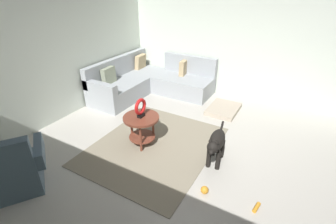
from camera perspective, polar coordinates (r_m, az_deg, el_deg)
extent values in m
cube|color=#B7B2A8|center=(3.90, 4.50, -12.66)|extent=(6.00, 6.00, 0.10)
cube|color=silver|center=(5.07, -27.08, 12.17)|extent=(6.00, 0.12, 2.70)
cube|color=silver|center=(5.88, 18.07, 15.69)|extent=(0.12, 6.00, 2.70)
cube|color=gray|center=(4.23, -3.22, -7.87)|extent=(2.30, 1.90, 0.01)
cube|color=#9EA3A8|center=(6.15, -8.79, 6.08)|extent=(2.20, 0.85, 0.42)
cube|color=#9EA3A8|center=(6.22, -11.72, 10.40)|extent=(2.20, 0.14, 0.46)
cube|color=#9EA3A8|center=(6.12, 3.56, 6.24)|extent=(0.85, 1.40, 0.42)
cube|color=#9EA3A8|center=(6.27, 5.16, 11.02)|extent=(0.14, 1.40, 0.46)
cube|color=#9EA3A8|center=(5.33, -15.73, 5.52)|extent=(0.16, 0.85, 0.22)
cube|color=tan|center=(6.70, -6.47, 11.56)|extent=(0.39, 0.18, 0.39)
cube|color=gray|center=(5.79, -13.72, 8.22)|extent=(0.39, 0.16, 0.39)
cube|color=tan|center=(6.20, 3.69, 10.29)|extent=(0.39, 0.18, 0.38)
cube|color=#4C6070|center=(3.93, -31.98, -12.61)|extent=(0.83, 0.83, 0.40)
cube|color=#4C6070|center=(3.49, -34.01, -9.54)|extent=(0.57, 0.45, 0.48)
cube|color=#4C6070|center=(3.71, -27.91, -7.96)|extent=(0.42, 0.55, 0.22)
cylinder|color=brown|center=(4.03, -6.33, -1.36)|extent=(0.60, 0.60, 0.04)
cylinder|color=brown|center=(4.22, -6.06, -5.73)|extent=(0.45, 0.45, 0.02)
cylinder|color=brown|center=(4.28, -8.50, -3.79)|extent=(0.04, 0.04, 0.50)
cylinder|color=brown|center=(3.99, -6.41, -6.27)|extent=(0.04, 0.04, 0.50)
cylinder|color=brown|center=(4.24, -3.48, -3.81)|extent=(0.04, 0.04, 0.50)
cube|color=black|center=(4.00, -6.36, -0.80)|extent=(0.12, 0.08, 0.05)
torus|color=red|center=(3.93, -6.49, 1.28)|extent=(0.28, 0.06, 0.28)
cube|color=#B2A38E|center=(5.43, 12.86, 0.67)|extent=(0.80, 0.60, 0.09)
cylinder|color=black|center=(3.75, 11.63, -11.00)|extent=(0.07, 0.07, 0.32)
cylinder|color=black|center=(3.77, 9.52, -10.56)|extent=(0.07, 0.07, 0.32)
cylinder|color=black|center=(4.00, 12.57, -8.33)|extent=(0.07, 0.07, 0.32)
cylinder|color=black|center=(4.01, 10.61, -7.93)|extent=(0.07, 0.07, 0.32)
ellipsoid|color=black|center=(3.74, 11.44, -6.45)|extent=(0.54, 0.28, 0.24)
sphere|color=black|center=(3.46, 10.49, -8.12)|extent=(0.17, 0.17, 0.17)
ellipsoid|color=black|center=(3.41, 10.16, -9.11)|extent=(0.13, 0.08, 0.07)
cone|color=black|center=(3.39, 11.44, -6.61)|extent=(0.06, 0.06, 0.07)
cone|color=black|center=(3.40, 9.95, -6.31)|extent=(0.06, 0.06, 0.07)
cylinder|color=black|center=(3.98, 12.44, -3.59)|extent=(0.20, 0.06, 0.16)
sphere|color=orange|center=(3.43, 8.55, -17.62)|extent=(0.11, 0.11, 0.11)
cylinder|color=orange|center=(3.43, 20.04, -20.26)|extent=(0.17, 0.08, 0.05)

